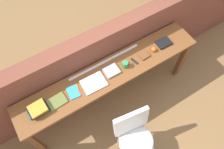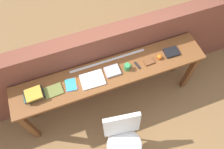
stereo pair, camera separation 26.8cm
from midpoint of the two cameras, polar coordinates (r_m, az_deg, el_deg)
ground_plane at (r=3.41m, az=-0.02°, el=-10.80°), size 40.00×40.00×0.00m
brick_wall_back at (r=3.10m, az=-6.29°, el=2.62°), size 6.00×0.20×1.25m
sideboard at (r=2.84m, az=-3.22°, el=-1.08°), size 2.50×0.44×0.88m
chair_white_moulded at (r=2.79m, az=3.03°, el=-15.70°), size 0.50×0.51×0.89m
book_stack_leftmost at (r=2.64m, az=-21.70°, el=-8.66°), size 0.24×0.19×0.09m
magazine_cycling at (r=2.65m, az=-17.04°, el=-7.00°), size 0.22×0.17×0.02m
pamphlet_pile_colourful at (r=2.65m, az=-12.92°, el=-4.63°), size 0.16×0.19×0.01m
book_open_centre at (r=2.65m, az=-7.67°, el=-2.49°), size 0.29×0.23×0.02m
book_grey_hardcover at (r=2.71m, az=-2.95°, el=0.67°), size 0.19×0.16×0.03m
mug at (r=2.72m, az=0.70°, el=2.40°), size 0.11×0.08×0.09m
multitool_folded at (r=2.79m, az=3.16°, el=3.26°), size 0.05×0.11×0.02m
leather_journal_brown at (r=2.85m, az=5.78°, el=4.74°), size 0.13×0.10×0.02m
sports_ball_small at (r=2.89m, az=8.27°, el=6.31°), size 0.07×0.07×0.07m
book_repair_rightmost at (r=3.00m, az=10.89°, el=7.92°), size 0.20×0.15×0.03m
ruler_metal_back_edge at (r=2.80m, az=-4.68°, el=3.13°), size 1.01×0.03×0.00m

